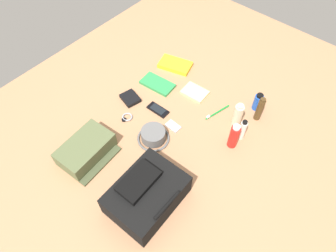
{
  "coord_description": "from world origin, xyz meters",
  "views": [
    {
      "loc": [
        0.77,
        0.66,
        1.41
      ],
      "look_at": [
        0.0,
        0.0,
        0.04
      ],
      "focal_mm": 32.97,
      "sensor_mm": 36.0,
      "label": 1
    }
  ],
  "objects_px": {
    "bucket_hat": "(153,136)",
    "paperback_novel": "(175,65)",
    "backpack": "(146,194)",
    "deodorant_spray": "(258,102)",
    "sunscreen_spray": "(234,136)",
    "toiletry_pouch": "(86,150)",
    "wallet": "(130,98)",
    "cologne_bottle": "(260,109)",
    "travel_guidebook": "(157,84)",
    "cell_phone": "(158,110)",
    "toothbrush": "(216,113)",
    "lotion_bottle": "(238,115)",
    "notepad": "(195,92)",
    "media_player": "(173,126)",
    "toothpaste_tube": "(243,130)",
    "wristwatch": "(127,117)"
  },
  "relations": [
    {
      "from": "bucket_hat",
      "to": "paperback_novel",
      "type": "height_order",
      "value": "bucket_hat"
    },
    {
      "from": "toiletry_pouch",
      "to": "wallet",
      "type": "relative_size",
      "value": 2.72
    },
    {
      "from": "backpack",
      "to": "cell_phone",
      "type": "distance_m",
      "value": 0.57
    },
    {
      "from": "cologne_bottle",
      "to": "cell_phone",
      "type": "bearing_deg",
      "value": -55.05
    },
    {
      "from": "paperback_novel",
      "to": "media_player",
      "type": "xyz_separation_m",
      "value": [
        0.39,
        0.31,
        -0.01
      ]
    },
    {
      "from": "media_player",
      "to": "toothbrush",
      "type": "height_order",
      "value": "toothbrush"
    },
    {
      "from": "lotion_bottle",
      "to": "travel_guidebook",
      "type": "relative_size",
      "value": 0.76
    },
    {
      "from": "cell_phone",
      "to": "toothbrush",
      "type": "distance_m",
      "value": 0.34
    },
    {
      "from": "sunscreen_spray",
      "to": "notepad",
      "type": "bearing_deg",
      "value": -113.95
    },
    {
      "from": "toiletry_pouch",
      "to": "cologne_bottle",
      "type": "relative_size",
      "value": 1.8
    },
    {
      "from": "backpack",
      "to": "deodorant_spray",
      "type": "bearing_deg",
      "value": 173.51
    },
    {
      "from": "cell_phone",
      "to": "toiletry_pouch",
      "type": "bearing_deg",
      "value": -10.01
    },
    {
      "from": "bucket_hat",
      "to": "paperback_novel",
      "type": "relative_size",
      "value": 0.77
    },
    {
      "from": "cologne_bottle",
      "to": "travel_guidebook",
      "type": "distance_m",
      "value": 0.64
    },
    {
      "from": "deodorant_spray",
      "to": "cell_phone",
      "type": "distance_m",
      "value": 0.58
    },
    {
      "from": "backpack",
      "to": "toothbrush",
      "type": "distance_m",
      "value": 0.66
    },
    {
      "from": "cell_phone",
      "to": "deodorant_spray",
      "type": "bearing_deg",
      "value": 132.42
    },
    {
      "from": "backpack",
      "to": "notepad",
      "type": "height_order",
      "value": "backpack"
    },
    {
      "from": "cologne_bottle",
      "to": "travel_guidebook",
      "type": "height_order",
      "value": "cologne_bottle"
    },
    {
      "from": "toothpaste_tube",
      "to": "toiletry_pouch",
      "type": "bearing_deg",
      "value": -41.73
    },
    {
      "from": "cologne_bottle",
      "to": "lotion_bottle",
      "type": "relative_size",
      "value": 1.01
    },
    {
      "from": "bucket_hat",
      "to": "media_player",
      "type": "xyz_separation_m",
      "value": [
        -0.13,
        0.03,
        -0.03
      ]
    },
    {
      "from": "lotion_bottle",
      "to": "deodorant_spray",
      "type": "bearing_deg",
      "value": 171.52
    },
    {
      "from": "toothbrush",
      "to": "notepad",
      "type": "distance_m",
      "value": 0.2
    },
    {
      "from": "deodorant_spray",
      "to": "cologne_bottle",
      "type": "height_order",
      "value": "cologne_bottle"
    },
    {
      "from": "lotion_bottle",
      "to": "media_player",
      "type": "distance_m",
      "value": 0.36
    },
    {
      "from": "wallet",
      "to": "notepad",
      "type": "distance_m",
      "value": 0.4
    },
    {
      "from": "toothpaste_tube",
      "to": "lotion_bottle",
      "type": "bearing_deg",
      "value": -129.43
    },
    {
      "from": "lotion_bottle",
      "to": "wallet",
      "type": "height_order",
      "value": "lotion_bottle"
    },
    {
      "from": "toiletry_pouch",
      "to": "lotion_bottle",
      "type": "relative_size",
      "value": 1.81
    },
    {
      "from": "deodorant_spray",
      "to": "travel_guidebook",
      "type": "xyz_separation_m",
      "value": [
        0.24,
        -0.57,
        -0.05
      ]
    },
    {
      "from": "toothbrush",
      "to": "bucket_hat",
      "type": "bearing_deg",
      "value": -23.23
    },
    {
      "from": "wallet",
      "to": "cologne_bottle",
      "type": "bearing_deg",
      "value": 134.13
    },
    {
      "from": "deodorant_spray",
      "to": "toothpaste_tube",
      "type": "bearing_deg",
      "value": 10.28
    },
    {
      "from": "toiletry_pouch",
      "to": "notepad",
      "type": "height_order",
      "value": "toiletry_pouch"
    },
    {
      "from": "toiletry_pouch",
      "to": "wallet",
      "type": "height_order",
      "value": "toiletry_pouch"
    },
    {
      "from": "cologne_bottle",
      "to": "sunscreen_spray",
      "type": "height_order",
      "value": "sunscreen_spray"
    },
    {
      "from": "toiletry_pouch",
      "to": "travel_guidebook",
      "type": "height_order",
      "value": "toiletry_pouch"
    },
    {
      "from": "media_player",
      "to": "sunscreen_spray",
      "type": "bearing_deg",
      "value": 109.63
    },
    {
      "from": "sunscreen_spray",
      "to": "wallet",
      "type": "xyz_separation_m",
      "value": [
        0.13,
        -0.65,
        -0.07
      ]
    },
    {
      "from": "cologne_bottle",
      "to": "wristwatch",
      "type": "distance_m",
      "value": 0.76
    },
    {
      "from": "backpack",
      "to": "travel_guidebook",
      "type": "height_order",
      "value": "backpack"
    },
    {
      "from": "notepad",
      "to": "backpack",
      "type": "bearing_deg",
      "value": 15.96
    },
    {
      "from": "travel_guidebook",
      "to": "toothbrush",
      "type": "xyz_separation_m",
      "value": [
        -0.05,
        0.41,
        -0.0
      ]
    },
    {
      "from": "sunscreen_spray",
      "to": "deodorant_spray",
      "type": "bearing_deg",
      "value": -173.75
    },
    {
      "from": "lotion_bottle",
      "to": "paperback_novel",
      "type": "xyz_separation_m",
      "value": [
        -0.14,
        -0.57,
        -0.07
      ]
    },
    {
      "from": "deodorant_spray",
      "to": "notepad",
      "type": "height_order",
      "value": "deodorant_spray"
    },
    {
      "from": "bucket_hat",
      "to": "paperback_novel",
      "type": "xyz_separation_m",
      "value": [
        -0.52,
        -0.28,
        -0.02
      ]
    },
    {
      "from": "lotion_bottle",
      "to": "notepad",
      "type": "relative_size",
      "value": 1.1
    },
    {
      "from": "lotion_bottle",
      "to": "notepad",
      "type": "distance_m",
      "value": 0.33
    }
  ]
}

